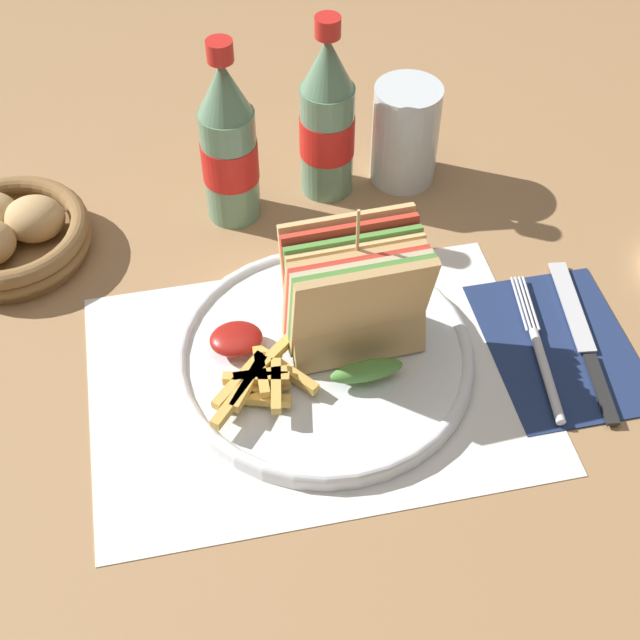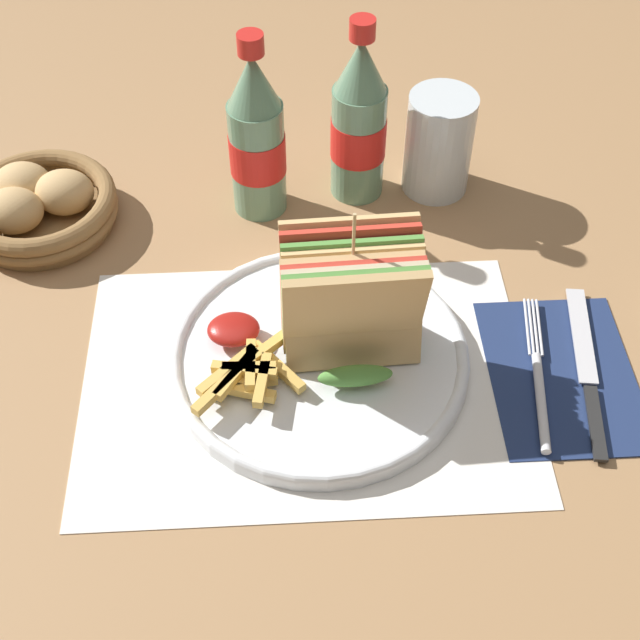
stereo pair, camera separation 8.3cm
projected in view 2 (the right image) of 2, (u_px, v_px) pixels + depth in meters
ground_plane at (291, 351)px, 0.86m from camera, size 4.00×4.00×0.00m
placemat at (309, 380)px, 0.84m from camera, size 0.42×0.30×0.00m
plate_main at (321, 357)px, 0.84m from camera, size 0.28×0.28×0.02m
club_sandwich at (354, 302)px, 0.80m from camera, size 0.13×0.10×0.17m
fries_pile at (249, 373)px, 0.80m from camera, size 0.10×0.10×0.02m
ketchup_blob at (236, 329)px, 0.84m from camera, size 0.05×0.04×0.02m
napkin at (564, 374)px, 0.84m from camera, size 0.14×0.19×0.00m
fork at (542, 385)px, 0.82m from camera, size 0.04×0.18×0.01m
knife at (590, 372)px, 0.84m from camera, size 0.04×0.20×0.00m
coke_bottle_near at (259, 138)px, 0.94m from camera, size 0.06×0.06×0.21m
coke_bottle_far at (361, 123)px, 0.96m from camera, size 0.06×0.06×0.21m
glass_near at (440, 149)px, 0.99m from camera, size 0.08×0.08×0.12m
bread_basket at (40, 205)px, 0.97m from camera, size 0.17×0.17×0.06m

